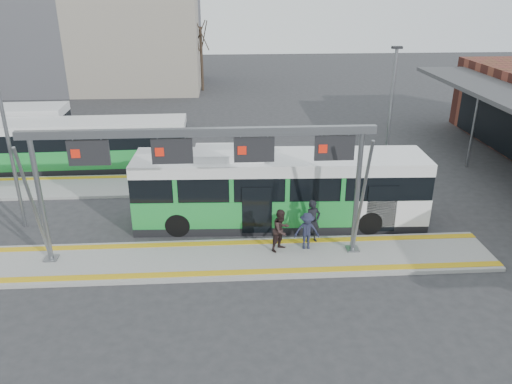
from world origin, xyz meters
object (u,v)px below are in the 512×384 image
gantry (204,156)px  passenger_c (307,231)px  passenger_b (281,230)px  hero_bus (279,190)px  passenger_a (313,222)px

gantry → passenger_c: 5.23m
passenger_c → gantry: bearing=-173.1°
passenger_c → passenger_b: bearing=-174.6°
gantry → hero_bus: bearing=44.1°
gantry → hero_bus: gantry is taller
hero_bus → passenger_a: hero_bus is taller
hero_bus → passenger_a: 2.57m
passenger_a → passenger_b: (-1.37, -0.58, -0.05)m
passenger_a → passenger_c: 0.64m
passenger_b → passenger_a: bearing=-20.3°
hero_bus → passenger_b: hero_bus is taller
passenger_a → passenger_b: passenger_a is taller
passenger_a → gantry: bearing=168.9°
passenger_a → passenger_c: (-0.32, -0.54, -0.15)m
passenger_b → passenger_c: passenger_b is taller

